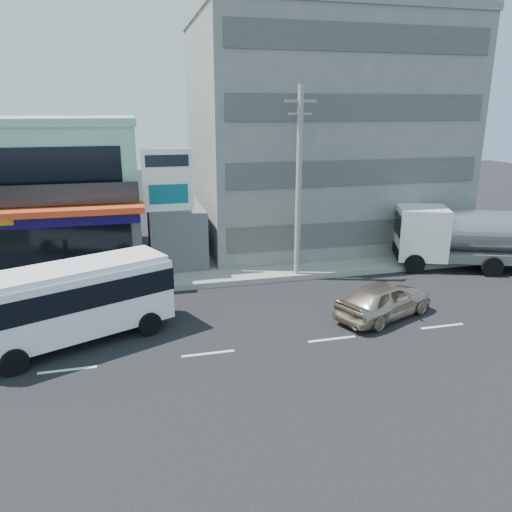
{
  "coord_description": "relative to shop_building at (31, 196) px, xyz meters",
  "views": [
    {
      "loc": [
        -2.4,
        -16.85,
        8.86
      ],
      "look_at": [
        3.1,
        4.9,
        2.2
      ],
      "focal_mm": 35.0,
      "sensor_mm": 36.0,
      "label": 1
    }
  ],
  "objects": [
    {
      "name": "minibus",
      "position": [
        3.15,
        -11.7,
        -2.12
      ],
      "size": [
        7.83,
        5.25,
        3.14
      ],
      "color": "white",
      "rests_on": "ground"
    },
    {
      "name": "sedan",
      "position": [
        16.02,
        -12.45,
        -3.17
      ],
      "size": [
        5.24,
        3.71,
        1.66
      ],
      "primitive_type": "imported",
      "rotation": [
        0.0,
        0.0,
        1.98
      ],
      "color": "beige",
      "rests_on": "ground"
    },
    {
      "name": "billboard",
      "position": [
        7.5,
        -4.75,
        0.93
      ],
      "size": [
        2.6,
        0.18,
        6.9
      ],
      "color": "gray",
      "rests_on": "ground"
    },
    {
      "name": "gap_structure",
      "position": [
        8.0,
        -1.95,
        -2.25
      ],
      "size": [
        3.0,
        6.0,
        3.5
      ],
      "primitive_type": "cube",
      "color": "#47474C",
      "rests_on": "ground"
    },
    {
      "name": "tanker_truck",
      "position": [
        24.07,
        -7.3,
        -2.11
      ],
      "size": [
        9.22,
        5.65,
        3.51
      ],
      "color": "white",
      "rests_on": "ground"
    },
    {
      "name": "shop_building",
      "position": [
        0.0,
        0.0,
        0.0
      ],
      "size": [
        12.4,
        11.7,
        8.0
      ],
      "color": "#47474C",
      "rests_on": "ground"
    },
    {
      "name": "sidewalk",
      "position": [
        13.0,
        -4.45,
        -3.85
      ],
      "size": [
        70.0,
        5.0,
        0.3
      ],
      "primitive_type": "cube",
      "color": "gray",
      "rests_on": "ground"
    },
    {
      "name": "utility_pole_near",
      "position": [
        14.0,
        -6.55,
        1.15
      ],
      "size": [
        1.6,
        0.3,
        10.0
      ],
      "color": "#999993",
      "rests_on": "ground"
    },
    {
      "name": "concrete_building",
      "position": [
        18.0,
        1.05,
        3.0
      ],
      "size": [
        16.0,
        12.0,
        14.0
      ],
      "primitive_type": "cube",
      "color": "gray",
      "rests_on": "ground"
    },
    {
      "name": "motorcycle_rider",
      "position": [
        1.96,
        -7.15,
        -3.34
      ],
      "size": [
        1.65,
        0.94,
        2.0
      ],
      "color": "#520B12",
      "rests_on": "ground"
    },
    {
      "name": "ground",
      "position": [
        8.0,
        -13.95,
        -4.0
      ],
      "size": [
        120.0,
        120.0,
        0.0
      ],
      "primitive_type": "plane",
      "color": "black",
      "rests_on": "ground"
    },
    {
      "name": "satellite_dish",
      "position": [
        8.0,
        -2.95,
        -0.42
      ],
      "size": [
        1.5,
        1.5,
        0.15
      ],
      "primitive_type": "cylinder",
      "color": "slate",
      "rests_on": "gap_structure"
    }
  ]
}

